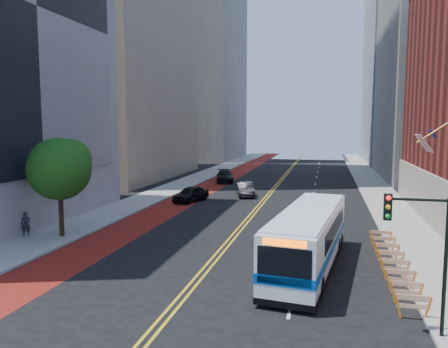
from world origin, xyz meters
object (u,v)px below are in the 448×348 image
Objects in this scene: street_tree at (60,166)px; car_b at (245,189)px; traffic_signal at (420,237)px; car_a at (191,194)px; pedestrian at (26,224)px; car_c at (225,176)px; transit_bus at (309,238)px.

car_b is at bearing 66.56° from street_tree.
traffic_signal reaches higher than car_a.
pedestrian is at bearing -133.69° from car_b.
traffic_signal is 3.01× the size of pedestrian.
traffic_signal is 0.92× the size of car_c.
car_a is 15.68m from car_c.
pedestrian is at bearing -115.79° from car_c.
street_tree is 22.61m from car_b.
car_c is 32.67m from pedestrian.
traffic_signal is at bearing -52.13° from transit_bus.
street_tree reaches higher than car_a.
traffic_signal is at bearing -24.82° from street_tree.
car_b is (4.69, 4.71, -0.01)m from car_a.
pedestrian is at bearing -178.61° from transit_bus.
car_b is (-7.73, 23.03, -0.93)m from transit_bus.
street_tree is at bearing 155.18° from traffic_signal.
car_b is (-11.82, 29.94, -2.95)m from traffic_signal.
traffic_signal is 8.28m from transit_bus.
traffic_signal is at bearing -84.18° from car_b.
car_c is at bearing 49.17° from pedestrian.
car_a is (-12.42, 18.33, -0.92)m from transit_bus.
car_a is at bearing 131.41° from transit_bus.
pedestrian is (-23.01, 8.87, -2.73)m from traffic_signal.
car_b is at bearing 62.45° from car_a.
street_tree is 1.46× the size of car_a.
car_c is (4.00, 31.36, -4.11)m from street_tree.
car_a is 17.62m from pedestrian.
pedestrian is (-18.93, 1.96, -0.71)m from transit_bus.
pedestrian reaches higher than car_a.
car_b is 0.85× the size of car_c.
transit_bus reaches higher than pedestrian.
street_tree is 16.74m from car_a.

